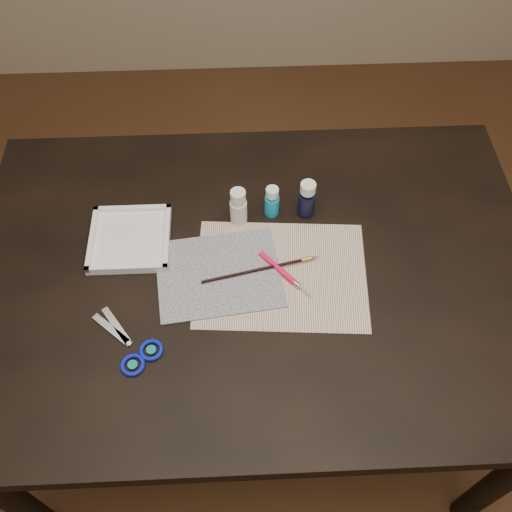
{
  "coord_description": "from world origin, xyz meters",
  "views": [
    {
      "loc": [
        -0.03,
        -0.72,
        1.82
      ],
      "look_at": [
        0.0,
        0.0,
        0.8
      ],
      "focal_mm": 40.0,
      "sensor_mm": 36.0,
      "label": 1
    }
  ],
  "objects_px": {
    "scissors": "(121,341)",
    "palette_tray": "(130,238)",
    "paper": "(281,274)",
    "canvas": "(219,274)",
    "paint_bottle_navy": "(307,199)",
    "paint_bottle_cyan": "(272,201)",
    "paint_bottle_white": "(238,206)"
  },
  "relations": [
    {
      "from": "paper",
      "to": "paint_bottle_navy",
      "type": "relative_size",
      "value": 3.78
    },
    {
      "from": "canvas",
      "to": "paint_bottle_white",
      "type": "height_order",
      "value": "paint_bottle_white"
    },
    {
      "from": "paint_bottle_navy",
      "to": "scissors",
      "type": "xyz_separation_m",
      "value": [
        -0.42,
        -0.33,
        -0.05
      ]
    },
    {
      "from": "paint_bottle_white",
      "to": "canvas",
      "type": "bearing_deg",
      "value": -107.59
    },
    {
      "from": "paint_bottle_cyan",
      "to": "scissors",
      "type": "relative_size",
      "value": 0.44
    },
    {
      "from": "canvas",
      "to": "palette_tray",
      "type": "height_order",
      "value": "palette_tray"
    },
    {
      "from": "scissors",
      "to": "palette_tray",
      "type": "relative_size",
      "value": 1.05
    },
    {
      "from": "paper",
      "to": "paint_bottle_navy",
      "type": "bearing_deg",
      "value": 67.86
    },
    {
      "from": "paper",
      "to": "paint_bottle_white",
      "type": "distance_m",
      "value": 0.19
    },
    {
      "from": "paint_bottle_cyan",
      "to": "palette_tray",
      "type": "height_order",
      "value": "paint_bottle_cyan"
    },
    {
      "from": "canvas",
      "to": "paint_bottle_navy",
      "type": "relative_size",
      "value": 2.71
    },
    {
      "from": "paint_bottle_cyan",
      "to": "paint_bottle_white",
      "type": "bearing_deg",
      "value": -167.24
    },
    {
      "from": "paper",
      "to": "paint_bottle_white",
      "type": "relative_size",
      "value": 3.85
    },
    {
      "from": "canvas",
      "to": "paint_bottle_cyan",
      "type": "height_order",
      "value": "paint_bottle_cyan"
    },
    {
      "from": "paper",
      "to": "scissors",
      "type": "distance_m",
      "value": 0.38
    },
    {
      "from": "paint_bottle_navy",
      "to": "paint_bottle_white",
      "type": "bearing_deg",
      "value": -174.68
    },
    {
      "from": "paper",
      "to": "paint_bottle_white",
      "type": "xyz_separation_m",
      "value": [
        -0.09,
        0.16,
        0.05
      ]
    },
    {
      "from": "paint_bottle_cyan",
      "to": "palette_tray",
      "type": "distance_m",
      "value": 0.34
    },
    {
      "from": "canvas",
      "to": "paint_bottle_cyan",
      "type": "bearing_deg",
      "value": 53.43
    },
    {
      "from": "paint_bottle_navy",
      "to": "scissors",
      "type": "relative_size",
      "value": 0.52
    },
    {
      "from": "paper",
      "to": "scissors",
      "type": "bearing_deg",
      "value": -155.92
    },
    {
      "from": "paint_bottle_navy",
      "to": "palette_tray",
      "type": "bearing_deg",
      "value": -170.61
    },
    {
      "from": "paper",
      "to": "paint_bottle_cyan",
      "type": "height_order",
      "value": "paint_bottle_cyan"
    },
    {
      "from": "paint_bottle_white",
      "to": "scissors",
      "type": "relative_size",
      "value": 0.51
    },
    {
      "from": "canvas",
      "to": "paint_bottle_cyan",
      "type": "xyz_separation_m",
      "value": [
        0.13,
        0.17,
        0.04
      ]
    },
    {
      "from": "palette_tray",
      "to": "canvas",
      "type": "bearing_deg",
      "value": -26.56
    },
    {
      "from": "scissors",
      "to": "palette_tray",
      "type": "height_order",
      "value": "palette_tray"
    },
    {
      "from": "canvas",
      "to": "paint_bottle_white",
      "type": "bearing_deg",
      "value": 72.41
    },
    {
      "from": "paper",
      "to": "canvas",
      "type": "distance_m",
      "value": 0.14
    },
    {
      "from": "paper",
      "to": "canvas",
      "type": "xyz_separation_m",
      "value": [
        -0.14,
        0.01,
        0.0
      ]
    },
    {
      "from": "paint_bottle_cyan",
      "to": "palette_tray",
      "type": "relative_size",
      "value": 0.46
    },
    {
      "from": "paper",
      "to": "scissors",
      "type": "relative_size",
      "value": 1.97
    }
  ]
}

